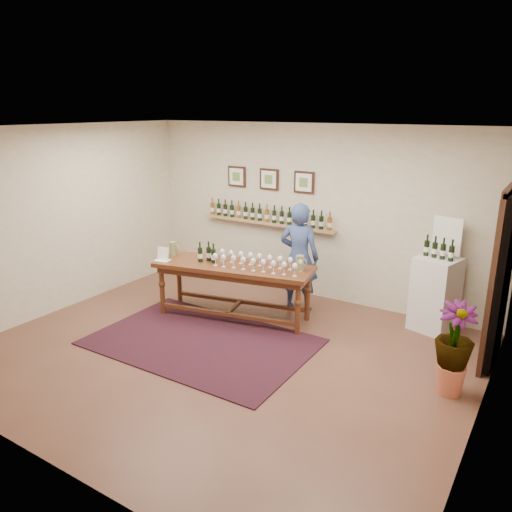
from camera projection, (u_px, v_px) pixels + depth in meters
The scene contains 14 objects.
ground at pixel (223, 353), 6.41m from camera, with size 6.00×6.00×0.00m, color brown.
room_shell at pixel (436, 260), 6.51m from camera, with size 6.00×6.00×6.00m.
rug at pixel (202, 342), 6.70m from camera, with size 2.89×1.93×0.02m, color #4C150D.
tasting_table at pixel (234, 273), 7.31m from camera, with size 2.44×1.21×0.83m.
table_glasses at pixel (257, 262), 7.08m from camera, with size 1.41×0.32×0.19m, color white, non-canonical shape.
table_bottles at pixel (208, 253), 7.38m from camera, with size 0.25×0.14×0.27m, color black, non-canonical shape.
pitcher_left at pixel (173, 249), 7.68m from camera, with size 0.14×0.14×0.22m, color olive, non-canonical shape.
pitcher_right at pixel (300, 263), 6.98m from camera, with size 0.14×0.14×0.22m, color olive, non-canonical shape.
menu_card at pixel (163, 254), 7.46m from camera, with size 0.22×0.16×0.20m, color white.
display_pedestal at pixel (435, 294), 6.96m from camera, with size 0.53×0.53×1.06m, color white.
pedestal_bottles at pixel (439, 247), 6.75m from camera, with size 0.31×0.08×0.31m, color black, non-canonical shape.
info_sign at pixel (447, 236), 6.82m from camera, with size 0.42×0.02×0.57m, color white.
potted_plant at pixel (454, 349), 5.36m from camera, with size 0.63×0.63×0.92m.
person at pixel (299, 257), 7.58m from camera, with size 0.61×0.40×1.68m, color navy.
Camera 1 is at (3.45, -4.66, 3.04)m, focal length 35.00 mm.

